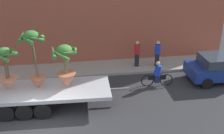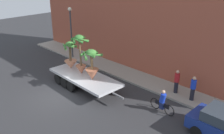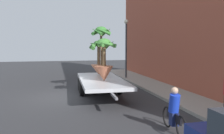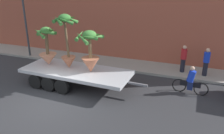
{
  "view_description": "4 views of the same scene",
  "coord_description": "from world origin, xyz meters",
  "px_view_note": "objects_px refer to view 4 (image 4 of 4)",
  "views": [
    {
      "loc": [
        1.48,
        -10.41,
        7.66
      ],
      "look_at": [
        3.38,
        2.24,
        1.86
      ],
      "focal_mm": 44.88,
      "sensor_mm": 36.0,
      "label": 1
    },
    {
      "loc": [
        13.22,
        -8.2,
        8.46
      ],
      "look_at": [
        1.98,
        3.15,
        1.88
      ],
      "focal_mm": 39.38,
      "sensor_mm": 36.0,
      "label": 2
    },
    {
      "loc": [
        12.95,
        -0.39,
        2.88
      ],
      "look_at": [
        3.22,
        1.96,
        1.93
      ],
      "focal_mm": 37.18,
      "sensor_mm": 36.0,
      "label": 3
    },
    {
      "loc": [
        6.11,
        -8.16,
        5.63
      ],
      "look_at": [
        2.32,
        2.02,
        1.44
      ],
      "focal_mm": 36.78,
      "sensor_mm": 36.0,
      "label": 4
    }
  ],
  "objects_px": {
    "flatbed_trailer": "(72,73)",
    "street_lamp": "(25,14)",
    "potted_palm_rear": "(67,42)",
    "potted_palm_front": "(90,54)",
    "pedestrian_far_left": "(206,62)",
    "cyclist": "(191,81)",
    "potted_palm_middle": "(47,50)",
    "pedestrian_near_gate": "(183,58)"
  },
  "relations": [
    {
      "from": "potted_palm_middle",
      "to": "pedestrian_far_left",
      "type": "bearing_deg",
      "value": 22.41
    },
    {
      "from": "potted_palm_front",
      "to": "street_lamp",
      "type": "bearing_deg",
      "value": 154.1
    },
    {
      "from": "pedestrian_far_left",
      "to": "pedestrian_near_gate",
      "type": "bearing_deg",
      "value": 173.42
    },
    {
      "from": "potted_palm_middle",
      "to": "cyclist",
      "type": "bearing_deg",
      "value": 8.08
    },
    {
      "from": "potted_palm_middle",
      "to": "flatbed_trailer",
      "type": "bearing_deg",
      "value": -6.36
    },
    {
      "from": "pedestrian_far_left",
      "to": "potted_palm_rear",
      "type": "bearing_deg",
      "value": -153.45
    },
    {
      "from": "potted_palm_front",
      "to": "pedestrian_far_left",
      "type": "xyz_separation_m",
      "value": [
        5.79,
        3.74,
        -0.96
      ]
    },
    {
      "from": "potted_palm_rear",
      "to": "pedestrian_near_gate",
      "type": "bearing_deg",
      "value": 32.49
    },
    {
      "from": "potted_palm_front",
      "to": "pedestrian_near_gate",
      "type": "height_order",
      "value": "potted_palm_front"
    },
    {
      "from": "pedestrian_far_left",
      "to": "street_lamp",
      "type": "bearing_deg",
      "value": -177.8
    },
    {
      "from": "flatbed_trailer",
      "to": "potted_palm_rear",
      "type": "distance_m",
      "value": 1.71
    },
    {
      "from": "potted_palm_rear",
      "to": "cyclist",
      "type": "bearing_deg",
      "value": 10.35
    },
    {
      "from": "potted_palm_front",
      "to": "street_lamp",
      "type": "relative_size",
      "value": 0.46
    },
    {
      "from": "flatbed_trailer",
      "to": "street_lamp",
      "type": "height_order",
      "value": "street_lamp"
    },
    {
      "from": "flatbed_trailer",
      "to": "pedestrian_far_left",
      "type": "distance_m",
      "value": 7.87
    },
    {
      "from": "potted_palm_front",
      "to": "pedestrian_near_gate",
      "type": "distance_m",
      "value": 6.01
    },
    {
      "from": "potted_palm_middle",
      "to": "potted_palm_front",
      "type": "height_order",
      "value": "potted_palm_front"
    },
    {
      "from": "potted_palm_rear",
      "to": "pedestrian_far_left",
      "type": "height_order",
      "value": "potted_palm_rear"
    },
    {
      "from": "cyclist",
      "to": "potted_palm_rear",
      "type": "bearing_deg",
      "value": -169.65
    },
    {
      "from": "flatbed_trailer",
      "to": "cyclist",
      "type": "relative_size",
      "value": 3.84
    },
    {
      "from": "potted_palm_middle",
      "to": "pedestrian_near_gate",
      "type": "height_order",
      "value": "potted_palm_middle"
    },
    {
      "from": "potted_palm_front",
      "to": "street_lamp",
      "type": "distance_m",
      "value": 7.56
    },
    {
      "from": "cyclist",
      "to": "flatbed_trailer",
      "type": "bearing_deg",
      "value": -168.24
    },
    {
      "from": "potted_palm_front",
      "to": "cyclist",
      "type": "relative_size",
      "value": 1.22
    },
    {
      "from": "potted_palm_front",
      "to": "pedestrian_near_gate",
      "type": "bearing_deg",
      "value": 41.04
    },
    {
      "from": "flatbed_trailer",
      "to": "potted_palm_middle",
      "type": "relative_size",
      "value": 3.23
    },
    {
      "from": "cyclist",
      "to": "potted_palm_middle",
      "type": "bearing_deg",
      "value": -171.92
    },
    {
      "from": "potted_palm_middle",
      "to": "potted_palm_front",
      "type": "bearing_deg",
      "value": -4.32
    },
    {
      "from": "potted_palm_front",
      "to": "cyclist",
      "type": "distance_m",
      "value": 5.4
    },
    {
      "from": "cyclist",
      "to": "pedestrian_far_left",
      "type": "height_order",
      "value": "pedestrian_far_left"
    },
    {
      "from": "flatbed_trailer",
      "to": "pedestrian_near_gate",
      "type": "height_order",
      "value": "pedestrian_near_gate"
    },
    {
      "from": "potted_palm_rear",
      "to": "potted_palm_front",
      "type": "distance_m",
      "value": 1.5
    },
    {
      "from": "flatbed_trailer",
      "to": "cyclist",
      "type": "bearing_deg",
      "value": 11.76
    },
    {
      "from": "flatbed_trailer",
      "to": "pedestrian_far_left",
      "type": "relative_size",
      "value": 4.13
    },
    {
      "from": "cyclist",
      "to": "pedestrian_far_left",
      "type": "bearing_deg",
      "value": 73.26
    },
    {
      "from": "flatbed_trailer",
      "to": "potted_palm_middle",
      "type": "xyz_separation_m",
      "value": [
        -1.62,
        0.18,
        1.11
      ]
    },
    {
      "from": "flatbed_trailer",
      "to": "cyclist",
      "type": "distance_m",
      "value": 6.35
    },
    {
      "from": "potted_palm_front",
      "to": "pedestrian_far_left",
      "type": "relative_size",
      "value": 1.31
    },
    {
      "from": "pedestrian_far_left",
      "to": "potted_palm_front",
      "type": "bearing_deg",
      "value": -147.11
    },
    {
      "from": "street_lamp",
      "to": "potted_palm_front",
      "type": "bearing_deg",
      "value": -25.9
    },
    {
      "from": "potted_palm_middle",
      "to": "pedestrian_far_left",
      "type": "distance_m",
      "value": 9.3
    },
    {
      "from": "potted_palm_rear",
      "to": "potted_palm_middle",
      "type": "bearing_deg",
      "value": 177.02
    }
  ]
}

